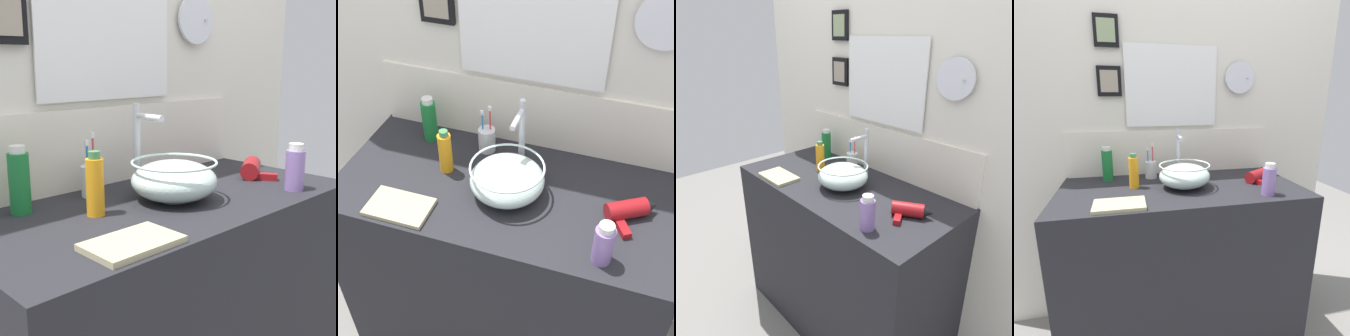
% 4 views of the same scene
% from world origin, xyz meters
% --- Properties ---
extents(ground_plane, '(6.00, 6.00, 0.00)m').
position_xyz_m(ground_plane, '(0.00, 0.00, 0.00)').
color(ground_plane, gray).
extents(vanity_counter, '(1.25, 0.59, 0.94)m').
position_xyz_m(vanity_counter, '(0.00, 0.00, 0.47)').
color(vanity_counter, '#232328').
rests_on(vanity_counter, ground).
extents(back_panel, '(2.15, 0.10, 2.47)m').
position_xyz_m(back_panel, '(-0.00, 0.32, 1.24)').
color(back_panel, silver).
rests_on(back_panel, ground).
extents(glass_bowl_sink, '(0.26, 0.26, 0.12)m').
position_xyz_m(glass_bowl_sink, '(0.01, -0.02, 1.00)').
color(glass_bowl_sink, silver).
rests_on(glass_bowl_sink, vanity_counter).
extents(faucet, '(0.02, 0.13, 0.29)m').
position_xyz_m(faucet, '(0.01, 0.14, 1.10)').
color(faucet, silver).
rests_on(faucet, vanity_counter).
extents(hair_drier, '(0.19, 0.19, 0.06)m').
position_xyz_m(hair_drier, '(0.44, 0.00, 0.97)').
color(hair_drier, maroon).
rests_on(hair_drier, vanity_counter).
extents(toothbrush_cup, '(0.07, 0.07, 0.20)m').
position_xyz_m(toothbrush_cup, '(-0.14, 0.19, 0.99)').
color(toothbrush_cup, silver).
rests_on(toothbrush_cup, vanity_counter).
extents(spray_bottle, '(0.05, 0.05, 0.18)m').
position_xyz_m(spray_bottle, '(-0.24, 0.03, 1.02)').
color(spray_bottle, orange).
rests_on(spray_bottle, vanity_counter).
extents(lotion_bottle, '(0.06, 0.06, 0.16)m').
position_xyz_m(lotion_bottle, '(0.38, -0.21, 1.01)').
color(lotion_bottle, '#8C6BB2').
rests_on(lotion_bottle, vanity_counter).
extents(soap_dispenser, '(0.06, 0.06, 0.19)m').
position_xyz_m(soap_dispenser, '(-0.38, 0.19, 1.03)').
color(soap_dispenser, '#197233').
rests_on(soap_dispenser, vanity_counter).
extents(hand_towel, '(0.22, 0.14, 0.02)m').
position_xyz_m(hand_towel, '(-0.31, -0.21, 0.95)').
color(hand_towel, tan).
rests_on(hand_towel, vanity_counter).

